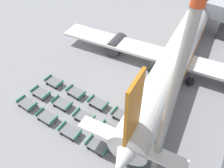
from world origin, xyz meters
TOP-DOWN VIEW (x-y plane):
  - ground_plane at (0.00, 0.00)m, footprint 500.00×500.00m
  - airplane at (19.66, 0.85)m, footprint 40.81×45.57m
  - baggage_dolly_row_near_col_a at (5.54, -18.33)m, footprint 3.32×1.76m
  - baggage_dolly_row_near_col_b at (9.47, -18.58)m, footprint 3.30×1.71m
  - baggage_dolly_row_near_col_c at (13.40, -18.69)m, footprint 3.29×1.68m
  - baggage_dolly_row_near_col_d at (17.36, -18.55)m, footprint 3.29×1.69m
  - baggage_dolly_row_near_col_e at (21.57, -18.67)m, footprint 3.32×1.77m
  - baggage_dolly_row_mid_a_col_a at (5.65, -15.86)m, footprint 3.30×1.72m
  - baggage_dolly_row_mid_a_col_b at (9.58, -15.77)m, footprint 3.28×1.67m
  - baggage_dolly_row_mid_a_col_c at (13.51, -16.04)m, footprint 3.29×1.69m
  - baggage_dolly_row_mid_a_col_d at (17.44, -15.92)m, footprint 3.28×1.68m
  - baggage_dolly_row_mid_a_col_e at (21.48, -16.07)m, footprint 3.28×1.67m
  - baggage_dolly_row_mid_b_col_a at (5.62, -13.11)m, footprint 3.31×1.73m
  - baggage_dolly_row_mid_b_col_b at (9.80, -13.11)m, footprint 3.33×1.79m
  - baggage_dolly_row_mid_b_col_c at (13.68, -13.13)m, footprint 3.31×1.74m
  - baggage_dolly_row_mid_b_col_d at (17.56, -13.27)m, footprint 3.31×1.73m
  - baggage_dolly_row_mid_b_col_e at (21.69, -13.39)m, footprint 3.32×1.77m
  - apron_light_mast at (23.79, -17.47)m, footprint 2.00×0.80m
  - stand_guidance_stripe at (19.71, -8.74)m, footprint 2.92×33.99m

SIDE VIEW (x-z plane):
  - ground_plane at x=0.00m, z-range 0.00..0.00m
  - stand_guidance_stripe at x=19.71m, z-range 0.00..0.01m
  - baggage_dolly_row_near_col_a at x=5.54m, z-range 0.01..0.93m
  - baggage_dolly_row_near_col_b at x=9.47m, z-range 0.01..0.93m
  - baggage_dolly_row_near_col_c at x=13.40m, z-range 0.01..0.93m
  - baggage_dolly_row_near_col_d at x=17.36m, z-range 0.01..0.93m
  - baggage_dolly_row_near_col_e at x=21.57m, z-range 0.01..0.93m
  - baggage_dolly_row_mid_a_col_a at x=5.65m, z-range 0.01..0.93m
  - baggage_dolly_row_mid_a_col_b at x=9.58m, z-range 0.01..0.93m
  - baggage_dolly_row_mid_a_col_c at x=13.51m, z-range 0.01..0.93m
  - baggage_dolly_row_mid_a_col_d at x=17.44m, z-range 0.01..0.93m
  - baggage_dolly_row_mid_a_col_e at x=21.48m, z-range 0.01..0.93m
  - baggage_dolly_row_mid_b_col_a at x=5.62m, z-range 0.01..0.93m
  - baggage_dolly_row_mid_b_col_b at x=9.80m, z-range 0.01..0.93m
  - baggage_dolly_row_mid_b_col_c at x=13.68m, z-range 0.01..0.93m
  - baggage_dolly_row_mid_b_col_d at x=17.56m, z-range 0.01..0.93m
  - baggage_dolly_row_mid_b_col_e at x=21.69m, z-range 0.01..0.93m
  - airplane at x=19.66m, z-range -3.17..8.95m
  - apron_light_mast at x=23.79m, z-range 1.02..24.26m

